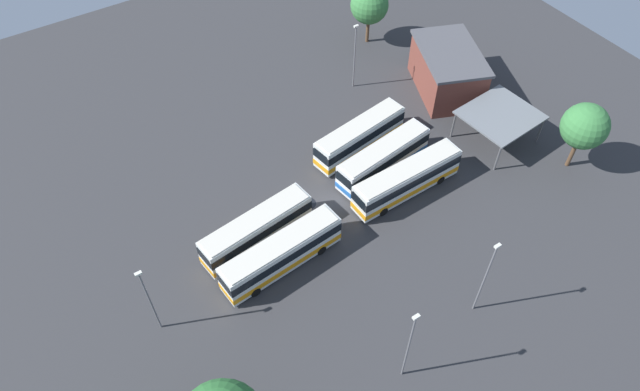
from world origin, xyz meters
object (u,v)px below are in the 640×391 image
at_px(lamp_post_by_building, 409,345).
at_px(bus_row1_slot1, 257,230).
at_px(tree_northwest, 585,126).
at_px(bus_row0_slot1, 383,158).
at_px(lamp_post_mid_lot, 486,276).
at_px(lamp_post_near_entrance, 355,54).
at_px(maintenance_shelter, 500,116).
at_px(depot_building, 447,71).
at_px(tree_south_edge, 369,5).
at_px(lamp_post_far_corner, 149,299).
at_px(bus_row0_slot2, 407,179).
at_px(bus_row0_slot0, 360,136).
at_px(bus_row1_slot2, 281,254).

bearing_deg(lamp_post_by_building, bus_row1_slot1, -79.15).
bearing_deg(tree_northwest, bus_row1_slot1, -15.24).
height_order(bus_row0_slot1, lamp_post_mid_lot, lamp_post_mid_lot).
bearing_deg(lamp_post_near_entrance, maintenance_shelter, 115.98).
height_order(bus_row0_slot1, depot_building, depot_building).
bearing_deg(tree_northwest, lamp_post_by_building, 16.91).
relative_size(bus_row0_slot1, tree_south_edge, 1.46).
bearing_deg(depot_building, maintenance_shelter, 83.81).
distance_m(lamp_post_far_corner, lamp_post_near_entrance, 37.10).
relative_size(bus_row1_slot1, maintenance_shelter, 1.43).
relative_size(lamp_post_mid_lot, tree_south_edge, 1.21).
height_order(bus_row1_slot1, maintenance_shelter, maintenance_shelter).
xyz_separation_m(bus_row0_slot1, tree_northwest, (-17.33, 10.07, 3.67)).
relative_size(maintenance_shelter, lamp_post_by_building, 0.86).
bearing_deg(lamp_post_far_corner, bus_row0_slot2, -178.22).
height_order(bus_row0_slot0, lamp_post_by_building, lamp_post_by_building).
xyz_separation_m(bus_row0_slot1, bus_row1_slot2, (15.00, 4.69, 0.00)).
xyz_separation_m(bus_row0_slot1, lamp_post_by_building, (12.15, 19.03, 3.25)).
distance_m(depot_building, lamp_post_by_building, 37.23).
xyz_separation_m(bus_row0_slot2, lamp_post_near_entrance, (-5.32, -17.02, 2.76)).
bearing_deg(tree_northwest, bus_row0_slot1, -30.15).
bearing_deg(depot_building, bus_row0_slot1, 25.29).
relative_size(bus_row0_slot1, tree_northwest, 1.43).
distance_m(bus_row0_slot1, lamp_post_by_building, 22.81).
bearing_deg(bus_row0_slot2, maintenance_shelter, -176.44).
bearing_deg(bus_row1_slot1, bus_row0_slot2, 170.79).
bearing_deg(depot_building, bus_row0_slot0, 10.81).
distance_m(bus_row0_slot2, lamp_post_near_entrance, 18.04).
distance_m(lamp_post_near_entrance, tree_south_edge, 9.71).
bearing_deg(maintenance_shelter, tree_northwest, 118.26).
distance_m(bus_row0_slot1, tree_south_edge, 23.92).
xyz_separation_m(depot_building, lamp_post_by_building, (26.65, 25.88, 2.40)).
height_order(bus_row0_slot0, lamp_post_far_corner, lamp_post_far_corner).
bearing_deg(tree_northwest, lamp_post_mid_lot, 20.35).
relative_size(lamp_post_far_corner, lamp_post_mid_lot, 0.89).
distance_m(bus_row1_slot1, lamp_post_near_entrance, 25.76).
xyz_separation_m(bus_row0_slot2, lamp_post_by_building, (12.39, 15.37, 3.25)).
height_order(lamp_post_far_corner, lamp_post_near_entrance, lamp_post_near_entrance).
bearing_deg(bus_row0_slot0, tree_northwest, 141.05).
bearing_deg(bus_row0_slot2, lamp_post_near_entrance, -107.36).
relative_size(lamp_post_by_building, tree_northwest, 1.19).
bearing_deg(lamp_post_far_corner, lamp_post_by_building, 135.57).
relative_size(depot_building, tree_northwest, 1.52).
bearing_deg(depot_building, lamp_post_near_entrance, -36.00).
height_order(lamp_post_by_building, lamp_post_near_entrance, lamp_post_by_building).
bearing_deg(bus_row0_slot2, bus_row0_slot0, -87.20).
height_order(bus_row1_slot1, lamp_post_by_building, lamp_post_by_building).
height_order(bus_row1_slot1, depot_building, depot_building).
distance_m(bus_row0_slot1, tree_northwest, 20.38).
height_order(lamp_post_by_building, tree_south_edge, lamp_post_by_building).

